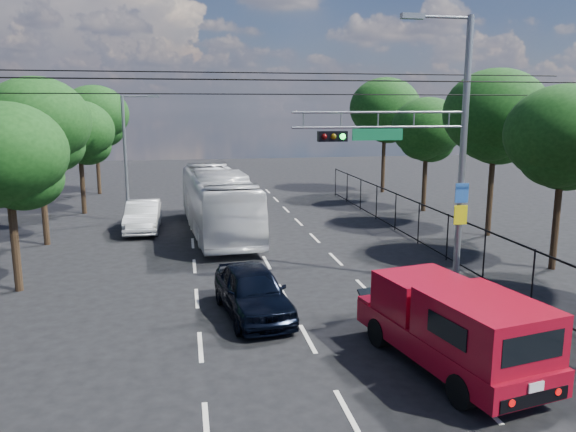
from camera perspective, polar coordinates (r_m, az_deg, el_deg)
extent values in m
plane|color=black|center=(12.76, 6.11, -19.32)|extent=(120.00, 120.00, 0.00)
cube|color=beige|center=(12.34, -8.30, -20.50)|extent=(0.12, 2.00, 0.01)
cube|color=beige|center=(15.89, -8.89, -12.97)|extent=(0.12, 2.00, 0.01)
cube|color=beige|center=(19.61, -9.25, -8.24)|extent=(0.12, 2.00, 0.01)
cube|color=beige|center=(23.43, -9.49, -5.04)|extent=(0.12, 2.00, 0.01)
cube|color=beige|center=(27.30, -9.65, -2.74)|extent=(0.12, 2.00, 0.01)
cube|color=beige|center=(31.20, -9.78, -1.01)|extent=(0.12, 2.00, 0.01)
cube|color=beige|center=(35.12, -9.88, 0.34)|extent=(0.12, 2.00, 0.01)
cube|color=beige|center=(39.06, -9.95, 1.41)|extent=(0.12, 2.00, 0.01)
cube|color=beige|center=(43.01, -10.02, 2.29)|extent=(0.12, 2.00, 0.01)
cube|color=beige|center=(12.76, 6.11, -19.30)|extent=(0.12, 2.00, 0.01)
cube|color=beige|center=(16.22, 2.01, -12.33)|extent=(0.12, 2.00, 0.01)
cube|color=beige|center=(19.88, -0.49, -7.83)|extent=(0.12, 2.00, 0.01)
cube|color=beige|center=(23.65, -2.18, -4.74)|extent=(0.12, 2.00, 0.01)
cube|color=beige|center=(27.49, -3.39, -2.50)|extent=(0.12, 2.00, 0.01)
cube|color=beige|center=(31.37, -4.29, -0.81)|extent=(0.12, 2.00, 0.01)
cube|color=beige|center=(35.27, -5.00, 0.51)|extent=(0.12, 2.00, 0.01)
cube|color=beige|center=(39.19, -5.57, 1.56)|extent=(0.12, 2.00, 0.01)
cube|color=beige|center=(43.13, -6.03, 2.42)|extent=(0.12, 2.00, 0.01)
cube|color=beige|center=(13.83, 18.70, -17.30)|extent=(0.12, 2.00, 0.01)
cube|color=beige|center=(17.07, 12.09, -11.34)|extent=(0.12, 2.00, 0.01)
cube|color=beige|center=(20.58, 7.83, -7.27)|extent=(0.12, 2.00, 0.01)
cube|color=beige|center=(24.25, 4.87, -4.37)|extent=(0.12, 2.00, 0.01)
cube|color=beige|center=(28.00, 2.72, -2.24)|extent=(0.12, 2.00, 0.01)
cube|color=beige|center=(31.82, 1.08, -0.61)|extent=(0.12, 2.00, 0.01)
cube|color=beige|center=(35.67, -0.20, 0.67)|extent=(0.12, 2.00, 0.01)
cube|color=beige|center=(39.56, -1.23, 1.70)|extent=(0.12, 2.00, 0.01)
cube|color=beige|center=(43.46, -2.08, 2.54)|extent=(0.12, 2.00, 0.01)
cylinder|color=slate|center=(21.00, 17.33, 5.95)|extent=(0.24, 0.24, 9.50)
cylinder|color=slate|center=(20.70, 15.52, 18.90)|extent=(2.00, 0.10, 0.10)
cube|color=slate|center=(20.26, 12.55, 19.21)|extent=(0.80, 0.25, 0.18)
cylinder|color=slate|center=(19.68, 9.43, 10.36)|extent=(6.20, 0.08, 0.08)
cylinder|color=slate|center=(19.69, 9.39, 8.91)|extent=(6.20, 0.08, 0.08)
cube|color=black|center=(19.20, 4.53, 8.07)|extent=(1.00, 0.28, 0.35)
sphere|color=#3F0505|center=(18.98, 3.71, 8.05)|extent=(0.20, 0.20, 0.20)
sphere|color=#4C3805|center=(19.06, 4.65, 8.04)|extent=(0.20, 0.20, 0.20)
sphere|color=#0CE533|center=(19.14, 5.58, 8.04)|extent=(0.20, 0.20, 0.20)
cube|color=#0E6237|center=(19.67, 9.09, 8.18)|extent=(1.80, 0.05, 0.40)
cube|color=#2455AA|center=(21.02, 17.25, 2.24)|extent=(0.50, 0.04, 0.70)
cube|color=yellow|center=(21.15, 17.12, 0.10)|extent=(0.50, 0.04, 0.70)
cylinder|color=slate|center=(20.67, 16.04, 9.42)|extent=(0.05, 0.05, 0.50)
cylinder|color=slate|center=(20.12, 12.67, 9.54)|extent=(0.05, 0.05, 0.50)
cylinder|color=slate|center=(19.65, 9.13, 9.64)|extent=(0.05, 0.05, 0.50)
cylinder|color=slate|center=(19.26, 5.43, 9.70)|extent=(0.05, 0.05, 0.50)
cylinder|color=slate|center=(18.95, 1.59, 9.72)|extent=(0.05, 0.05, 0.50)
cylinder|color=slate|center=(32.82, -16.18, 5.49)|extent=(0.18, 0.18, 7.00)
cylinder|color=slate|center=(32.62, -15.09, 11.67)|extent=(1.60, 0.09, 0.09)
cube|color=slate|center=(32.57, -13.48, 11.75)|extent=(0.60, 0.22, 0.15)
cylinder|color=black|center=(16.86, 0.68, 13.64)|extent=(22.00, 0.04, 0.04)
cylinder|color=black|center=(20.32, -1.29, 14.33)|extent=(22.00, 0.04, 0.04)
cylinder|color=black|center=(21.77, -1.92, 12.26)|extent=(22.00, 0.04, 0.04)
cube|color=black|center=(25.40, 15.01, 0.50)|extent=(0.04, 34.00, 0.06)
cube|color=black|center=(25.78, 14.81, -3.44)|extent=(0.04, 34.00, 0.06)
cylinder|color=black|center=(19.71, 23.60, -5.92)|extent=(0.06, 0.06, 2.00)
cylinder|color=black|center=(22.15, 19.30, -3.80)|extent=(0.06, 0.06, 2.00)
cylinder|color=black|center=(24.71, 15.89, -2.09)|extent=(0.06, 0.06, 2.00)
cylinder|color=black|center=(27.36, 13.13, -0.70)|extent=(0.06, 0.06, 2.00)
cylinder|color=black|center=(30.08, 10.86, 0.44)|extent=(0.06, 0.06, 2.00)
cylinder|color=black|center=(32.85, 8.98, 1.39)|extent=(0.06, 0.06, 2.00)
cylinder|color=black|center=(35.65, 7.39, 2.19)|extent=(0.06, 0.06, 2.00)
cylinder|color=black|center=(38.49, 6.03, 2.87)|extent=(0.06, 0.06, 2.00)
cylinder|color=black|center=(41.35, 4.85, 3.46)|extent=(0.06, 0.06, 2.00)
cylinder|color=black|center=(24.67, 25.60, -0.17)|extent=(0.28, 0.28, 4.20)
ellipsoid|color=black|center=(24.31, 26.25, 7.48)|extent=(4.50, 4.50, 3.83)
ellipsoid|color=black|center=(24.86, 26.38, 5.09)|extent=(3.00, 3.00, 2.40)
ellipsoid|color=black|center=(24.00, 25.68, 5.34)|extent=(2.85, 2.85, 2.28)
cylinder|color=black|center=(29.91, 19.89, 2.60)|extent=(0.28, 0.28, 4.76)
ellipsoid|color=black|center=(29.63, 20.37, 9.76)|extent=(5.10, 5.10, 4.33)
ellipsoid|color=black|center=(30.13, 20.58, 7.49)|extent=(3.40, 3.40, 2.72)
ellipsoid|color=black|center=(29.31, 19.84, 7.79)|extent=(3.23, 3.23, 2.58)
cylinder|color=black|center=(35.95, 13.71, 3.68)|extent=(0.28, 0.28, 4.03)
ellipsoid|color=black|center=(35.69, 13.94, 8.72)|extent=(4.32, 4.32, 3.67)
ellipsoid|color=black|center=(36.18, 14.25, 7.14)|extent=(2.88, 2.88, 2.30)
ellipsoid|color=black|center=(35.41, 13.49, 7.33)|extent=(2.74, 2.74, 2.19)
cylinder|color=black|center=(43.34, 9.67, 5.64)|extent=(0.28, 0.28, 4.93)
ellipsoid|color=black|center=(43.16, 9.84, 10.76)|extent=(5.28, 5.28, 4.49)
ellipsoid|color=black|center=(43.60, 10.15, 9.14)|extent=(3.52, 3.52, 2.82)
ellipsoid|color=black|center=(42.87, 9.44, 9.36)|extent=(3.34, 3.34, 2.68)
cylinder|color=black|center=(21.85, -26.03, -2.07)|extent=(0.28, 0.28, 3.81)
ellipsoid|color=black|center=(21.43, -26.70, 5.76)|extent=(4.08, 4.08, 3.47)
ellipsoid|color=black|center=(21.70, -25.26, 3.40)|extent=(2.72, 2.72, 2.18)
cylinder|color=black|center=(28.61, -23.59, 1.69)|extent=(0.28, 0.28, 4.48)
ellipsoid|color=black|center=(28.30, -24.14, 8.73)|extent=(4.80, 4.80, 4.08)
ellipsoid|color=black|center=(28.56, -23.04, 6.57)|extent=(3.20, 3.20, 2.56)
ellipsoid|color=black|center=(28.23, -24.77, 6.72)|extent=(3.04, 3.04, 2.43)
cylinder|color=black|center=(36.33, -20.16, 3.30)|extent=(0.28, 0.28, 3.92)
ellipsoid|color=black|center=(36.08, -20.48, 8.15)|extent=(4.20, 4.20, 3.57)
ellipsoid|color=black|center=(36.36, -19.68, 6.67)|extent=(2.80, 2.80, 2.24)
ellipsoid|color=black|center=(35.99, -21.00, 6.77)|extent=(2.66, 2.66, 2.13)
cylinder|color=black|center=(44.18, -18.75, 5.09)|extent=(0.28, 0.28, 4.59)
ellipsoid|color=black|center=(43.99, -19.05, 9.77)|extent=(4.92, 4.92, 4.18)
ellipsoid|color=black|center=(44.26, -18.38, 8.32)|extent=(3.28, 3.28, 2.62)
ellipsoid|color=black|center=(43.87, -19.46, 8.45)|extent=(3.12, 3.12, 2.49)
cylinder|color=black|center=(15.81, 9.25, -11.59)|extent=(0.44, 0.82, 0.78)
cylinder|color=black|center=(16.81, 14.91, -10.43)|extent=(0.44, 0.82, 0.78)
cylinder|color=black|center=(13.25, 17.27, -16.64)|extent=(0.44, 0.82, 0.78)
cylinder|color=black|center=(14.43, 23.36, -14.69)|extent=(0.44, 0.82, 0.78)
cube|color=maroon|center=(14.89, 16.00, -12.11)|extent=(3.17, 5.90, 0.63)
cube|color=maroon|center=(16.76, 10.73, -8.88)|extent=(2.15, 1.01, 0.61)
cube|color=black|center=(16.91, 10.21, -7.67)|extent=(1.95, 0.81, 0.34)
cube|color=maroon|center=(15.56, 13.26, -7.73)|extent=(2.31, 2.09, 1.06)
cube|color=black|center=(14.90, 15.12, -8.44)|extent=(1.71, 0.39, 0.61)
cube|color=maroon|center=(13.68, 19.37, -10.37)|extent=(2.59, 3.20, 1.17)
cube|color=black|center=(14.35, 22.60, -9.45)|extent=(0.30, 1.32, 0.50)
cube|color=black|center=(13.04, 15.82, -11.08)|extent=(0.30, 1.32, 0.50)
cube|color=black|center=(12.73, 23.61, -12.16)|extent=(1.60, 0.37, 0.61)
cube|color=black|center=(13.09, 23.67, -16.64)|extent=(1.77, 0.44, 0.29)
cube|color=silver|center=(12.94, 23.91, -15.61)|extent=(0.39, 0.11, 0.20)
imported|color=black|center=(17.69, -3.61, -7.62)|extent=(2.44, 4.79, 1.56)
imported|color=silver|center=(29.01, -7.13, 1.41)|extent=(3.56, 11.81, 3.24)
imported|color=silver|center=(30.43, -14.52, -0.01)|extent=(1.73, 4.78, 1.57)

